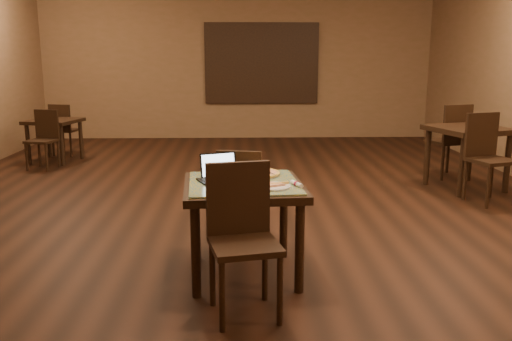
{
  "coord_description": "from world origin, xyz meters",
  "views": [
    {
      "loc": [
        0.03,
        -6.4,
        1.74
      ],
      "look_at": [
        0.16,
        -2.26,
        0.85
      ],
      "focal_mm": 38.0,
      "sensor_mm": 36.0,
      "label": 1
    }
  ],
  "objects_px": {
    "tiled_table": "(244,195)",
    "other_table_a_chair_near": "(487,152)",
    "other_table_b_chair_near": "(44,136)",
    "other_table_b": "(54,127)",
    "chair_main_far": "(241,193)",
    "chair_main_near": "(242,230)",
    "laptop": "(218,173)",
    "pizza_pan": "(258,175)",
    "other_table_a": "(468,138)",
    "other_table_b_chair_far": "(63,127)",
    "other_table_a_chair_far": "(451,137)"
  },
  "relations": [
    {
      "from": "tiled_table",
      "to": "other_table_a_chair_near",
      "type": "bearing_deg",
      "value": 32.05
    },
    {
      "from": "other_table_b_chair_near",
      "to": "other_table_b",
      "type": "bearing_deg",
      "value": 105.06
    },
    {
      "from": "chair_main_far",
      "to": "other_table_b",
      "type": "xyz_separation_m",
      "value": [
        -3.04,
        4.16,
        0.06
      ]
    },
    {
      "from": "chair_main_near",
      "to": "laptop",
      "type": "bearing_deg",
      "value": 92.22
    },
    {
      "from": "pizza_pan",
      "to": "other_table_a",
      "type": "relative_size",
      "value": 0.31
    },
    {
      "from": "other_table_a_chair_near",
      "to": "other_table_b_chair_far",
      "type": "relative_size",
      "value": 1.17
    },
    {
      "from": "other_table_a_chair_far",
      "to": "tiled_table",
      "type": "bearing_deg",
      "value": 31.78
    },
    {
      "from": "laptop",
      "to": "other_table_b_chair_near",
      "type": "height_order",
      "value": "laptop"
    },
    {
      "from": "chair_main_far",
      "to": "other_table_b",
      "type": "distance_m",
      "value": 5.16
    },
    {
      "from": "tiled_table",
      "to": "chair_main_far",
      "type": "height_order",
      "value": "chair_main_far"
    },
    {
      "from": "other_table_b_chair_near",
      "to": "other_table_a_chair_near",
      "type": "bearing_deg",
      "value": -6.49
    },
    {
      "from": "chair_main_near",
      "to": "other_table_a",
      "type": "xyz_separation_m",
      "value": [
        2.96,
        3.37,
        0.1
      ]
    },
    {
      "from": "chair_main_near",
      "to": "pizza_pan",
      "type": "relative_size",
      "value": 3.0
    },
    {
      "from": "chair_main_far",
      "to": "other_table_a_chair_near",
      "type": "bearing_deg",
      "value": -141.12
    },
    {
      "from": "laptop",
      "to": "other_table_a_chair_near",
      "type": "distance_m",
      "value": 3.73
    },
    {
      "from": "chair_main_far",
      "to": "other_table_b_chair_far",
      "type": "height_order",
      "value": "chair_main_far"
    },
    {
      "from": "tiled_table",
      "to": "other_table_a",
      "type": "height_order",
      "value": "other_table_a"
    },
    {
      "from": "tiled_table",
      "to": "other_table_a",
      "type": "xyz_separation_m",
      "value": [
        2.94,
        2.76,
        0.02
      ]
    },
    {
      "from": "other_table_a_chair_far",
      "to": "other_table_b_chair_near",
      "type": "bearing_deg",
      "value": -25.27
    },
    {
      "from": "other_table_a_chair_near",
      "to": "chair_main_near",
      "type": "bearing_deg",
      "value": -153.76
    },
    {
      "from": "other_table_b",
      "to": "other_table_b_chair_far",
      "type": "relative_size",
      "value": 0.99
    },
    {
      "from": "pizza_pan",
      "to": "other_table_a",
      "type": "xyz_separation_m",
      "value": [
        2.82,
        2.52,
        -0.09
      ]
    },
    {
      "from": "laptop",
      "to": "other_table_b_chair_far",
      "type": "bearing_deg",
      "value": 97.3
    },
    {
      "from": "tiled_table",
      "to": "other_table_b_chair_far",
      "type": "height_order",
      "value": "other_table_b_chair_far"
    },
    {
      "from": "other_table_a",
      "to": "other_table_b_chair_far",
      "type": "distance_m",
      "value": 6.54
    },
    {
      "from": "tiled_table",
      "to": "other_table_b_chair_near",
      "type": "height_order",
      "value": "other_table_b_chair_near"
    },
    {
      "from": "other_table_b_chair_far",
      "to": "tiled_table",
      "type": "bearing_deg",
      "value": 133.19
    },
    {
      "from": "laptop",
      "to": "other_table_a_chair_far",
      "type": "height_order",
      "value": "other_table_a_chair_far"
    },
    {
      "from": "chair_main_near",
      "to": "laptop",
      "type": "relative_size",
      "value": 2.87
    },
    {
      "from": "other_table_a",
      "to": "other_table_b_chair_near",
      "type": "distance_m",
      "value": 6.17
    },
    {
      "from": "laptop",
      "to": "other_table_b",
      "type": "xyz_separation_m",
      "value": [
        -2.86,
        4.69,
        -0.24
      ]
    },
    {
      "from": "chair_main_far",
      "to": "other_table_a_chair_near",
      "type": "relative_size",
      "value": 0.87
    },
    {
      "from": "other_table_a",
      "to": "other_table_b_chair_far",
      "type": "height_order",
      "value": "other_table_b_chair_far"
    },
    {
      "from": "other_table_b",
      "to": "other_table_b_chair_near",
      "type": "relative_size",
      "value": 0.99
    },
    {
      "from": "pizza_pan",
      "to": "tiled_table",
      "type": "bearing_deg",
      "value": -116.57
    },
    {
      "from": "other_table_b_chair_near",
      "to": "chair_main_far",
      "type": "bearing_deg",
      "value": -37.14
    },
    {
      "from": "chair_main_far",
      "to": "tiled_table",
      "type": "bearing_deg",
      "value": 102.98
    },
    {
      "from": "other_table_b",
      "to": "other_table_a_chair_near",
      "type": "bearing_deg",
      "value": -10.8
    },
    {
      "from": "other_table_a",
      "to": "other_table_a_chair_near",
      "type": "relative_size",
      "value": 1.03
    },
    {
      "from": "other_table_a_chair_near",
      "to": "other_table_b_chair_far",
      "type": "xyz_separation_m",
      "value": [
        -5.99,
        3.17,
        -0.09
      ]
    },
    {
      "from": "tiled_table",
      "to": "other_table_b_chair_near",
      "type": "relative_size",
      "value": 1.09
    },
    {
      "from": "other_table_a_chair_near",
      "to": "other_table_a_chair_far",
      "type": "relative_size",
      "value": 1.0
    },
    {
      "from": "chair_main_far",
      "to": "laptop",
      "type": "distance_m",
      "value": 0.63
    },
    {
      "from": "other_table_a_chair_near",
      "to": "other_table_b",
      "type": "distance_m",
      "value": 6.53
    },
    {
      "from": "pizza_pan",
      "to": "other_table_a",
      "type": "height_order",
      "value": "other_table_a"
    },
    {
      "from": "chair_main_near",
      "to": "laptop",
      "type": "xyz_separation_m",
      "value": [
        -0.18,
        0.71,
        0.24
      ]
    },
    {
      "from": "other_table_b_chair_near",
      "to": "other_table_b_chair_far",
      "type": "distance_m",
      "value": 1.05
    },
    {
      "from": "other_table_a",
      "to": "other_table_b",
      "type": "distance_m",
      "value": 6.33
    },
    {
      "from": "tiled_table",
      "to": "laptop",
      "type": "xyz_separation_m",
      "value": [
        -0.2,
        0.1,
        0.16
      ]
    },
    {
      "from": "other_table_a_chair_near",
      "to": "chair_main_far",
      "type": "bearing_deg",
      "value": -169.55
    }
  ]
}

